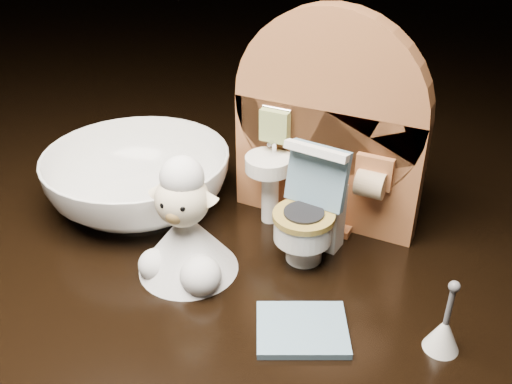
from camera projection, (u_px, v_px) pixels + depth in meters
backdrop_panel at (326, 135)px, 0.38m from camera, size 0.13×0.05×0.15m
toy_toilet at (311, 217)px, 0.36m from camera, size 0.04×0.05×0.08m
bath_mat at (302, 329)px, 0.31m from camera, size 0.06×0.06×0.00m
toilet_brush at (444, 331)px, 0.30m from camera, size 0.02×0.02×0.05m
plush_lamb at (185, 234)px, 0.35m from camera, size 0.06×0.06×0.08m
ceramic_bowl at (138, 179)px, 0.42m from camera, size 0.16×0.16×0.04m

